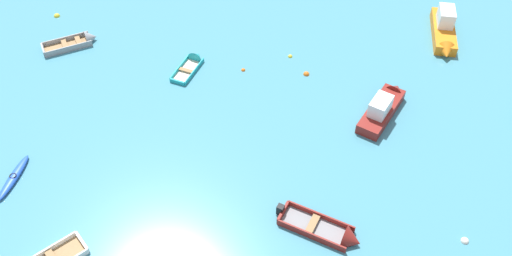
% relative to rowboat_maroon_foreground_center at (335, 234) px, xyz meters
% --- Properties ---
extents(rowboat_maroon_foreground_center, '(4.78, 2.38, 1.31)m').
position_rel_rowboat_maroon_foreground_center_xyz_m(rowboat_maroon_foreground_center, '(0.00, 0.00, 0.00)').
color(rowboat_maroon_foreground_center, gray).
rests_on(rowboat_maroon_foreground_center, ground_plane).
extents(kayak_blue_back_row_center, '(0.66, 3.41, 0.32)m').
position_rel_rowboat_maroon_foreground_center_xyz_m(kayak_blue_back_row_center, '(-18.49, -0.35, -0.05)').
color(kayak_blue_back_row_center, blue).
rests_on(kayak_blue_back_row_center, ground_plane).
extents(motor_launch_orange_back_row_left, '(1.84, 5.79, 2.18)m').
position_rel_rowboat_maroon_foreground_center_xyz_m(motor_launch_orange_back_row_left, '(5.72, 19.02, 0.42)').
color(motor_launch_orange_back_row_left, orange).
rests_on(motor_launch_orange_back_row_left, ground_plane).
extents(rowboat_grey_back_row_right, '(3.85, 3.39, 1.21)m').
position_rel_rowboat_maroon_foreground_center_xyz_m(rowboat_grey_back_row_right, '(-20.43, 12.29, 0.00)').
color(rowboat_grey_back_row_right, '#99754C').
rests_on(rowboat_grey_back_row_right, ground_plane).
extents(rowboat_turquoise_center, '(1.68, 3.46, 1.10)m').
position_rel_rowboat_maroon_foreground_center_xyz_m(rowboat_turquoise_center, '(-11.60, 11.96, -0.07)').
color(rowboat_turquoise_center, beige).
rests_on(rowboat_turquoise_center, ground_plane).
extents(motor_launch_maroon_midfield_right, '(2.97, 5.31, 1.93)m').
position_rel_rowboat_maroon_foreground_center_xyz_m(motor_launch_maroon_midfield_right, '(1.83, 9.96, 0.34)').
color(motor_launch_maroon_midfield_right, maroon).
rests_on(motor_launch_maroon_midfield_right, ground_plane).
extents(mooring_buoy_far_field, '(0.42, 0.42, 0.42)m').
position_rel_rowboat_maroon_foreground_center_xyz_m(mooring_buoy_far_field, '(-3.56, 12.57, -0.21)').
color(mooring_buoy_far_field, orange).
rests_on(mooring_buoy_far_field, ground_plane).
extents(mooring_buoy_trailing, '(0.42, 0.42, 0.42)m').
position_rel_rowboat_maroon_foreground_center_xyz_m(mooring_buoy_trailing, '(6.68, 1.23, -0.21)').
color(mooring_buoy_trailing, silver).
rests_on(mooring_buoy_trailing, ground_plane).
extents(mooring_buoy_near_foreground, '(0.46, 0.46, 0.46)m').
position_rel_rowboat_maroon_foreground_center_xyz_m(mooring_buoy_near_foreground, '(-23.84, 15.08, -0.21)').
color(mooring_buoy_near_foreground, yellow).
rests_on(mooring_buoy_near_foreground, ground_plane).
extents(mooring_buoy_outer_edge, '(0.29, 0.29, 0.29)m').
position_rel_rowboat_maroon_foreground_center_xyz_m(mooring_buoy_outer_edge, '(-7.95, 12.01, -0.21)').
color(mooring_buoy_outer_edge, orange).
rests_on(mooring_buoy_outer_edge, ground_plane).
extents(mooring_buoy_between_boats_left, '(0.32, 0.32, 0.32)m').
position_rel_rowboat_maroon_foreground_center_xyz_m(mooring_buoy_between_boats_left, '(-5.02, 14.25, -0.21)').
color(mooring_buoy_between_boats_left, yellow).
rests_on(mooring_buoy_between_boats_left, ground_plane).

